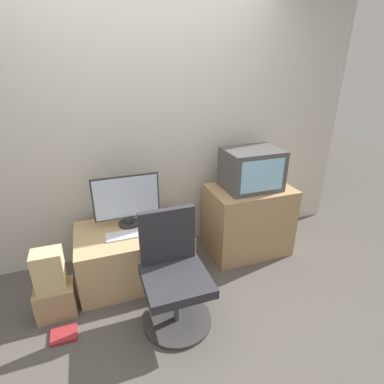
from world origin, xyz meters
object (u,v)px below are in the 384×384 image
(book, at_px, (64,335))
(crt_tv, at_px, (252,169))
(mouse, at_px, (157,228))
(cardboard_box_lower, at_px, (56,301))
(office_chair, at_px, (174,279))
(main_monitor, at_px, (127,200))
(keyboard, at_px, (128,235))

(book, bearing_deg, crt_tv, 17.15)
(mouse, distance_m, book, 1.05)
(mouse, height_order, crt_tv, crt_tv)
(cardboard_box_lower, bearing_deg, book, -79.15)
(mouse, relative_size, office_chair, 0.06)
(crt_tv, distance_m, book, 2.06)
(cardboard_box_lower, height_order, book, cardboard_box_lower)
(main_monitor, xyz_separation_m, keyboard, (-0.04, -0.18, -0.23))
(main_monitor, xyz_separation_m, office_chair, (0.21, -0.71, -0.36))
(main_monitor, relative_size, cardboard_box_lower, 2.02)
(main_monitor, height_order, keyboard, main_monitor)
(book, bearing_deg, cardboard_box_lower, 100.85)
(office_chair, bearing_deg, cardboard_box_lower, 158.97)
(main_monitor, distance_m, book, 1.12)
(main_monitor, bearing_deg, book, -134.22)
(cardboard_box_lower, bearing_deg, main_monitor, 30.17)
(crt_tv, relative_size, cardboard_box_lower, 1.85)
(cardboard_box_lower, relative_size, book, 1.56)
(keyboard, height_order, cardboard_box_lower, keyboard)
(office_chair, bearing_deg, keyboard, 115.30)
(crt_tv, distance_m, cardboard_box_lower, 2.00)
(mouse, bearing_deg, crt_tv, 5.59)
(main_monitor, xyz_separation_m, mouse, (0.22, -0.16, -0.23))
(keyboard, height_order, crt_tv, crt_tv)
(cardboard_box_lower, bearing_deg, office_chair, -21.03)
(keyboard, xyz_separation_m, cardboard_box_lower, (-0.61, -0.19, -0.36))
(keyboard, relative_size, crt_tv, 0.70)
(mouse, xyz_separation_m, crt_tv, (0.96, 0.09, 0.40))
(main_monitor, relative_size, crt_tv, 1.09)
(main_monitor, relative_size, keyboard, 1.56)
(keyboard, distance_m, cardboard_box_lower, 0.73)
(main_monitor, bearing_deg, cardboard_box_lower, -149.83)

